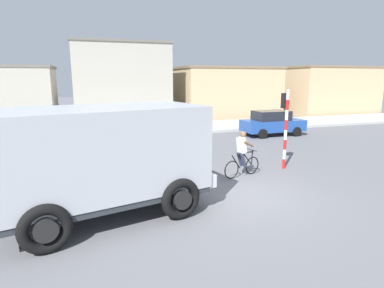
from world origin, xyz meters
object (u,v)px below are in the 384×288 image
at_px(car_white_mid, 272,123).
at_px(cyclist, 242,154).
at_px(car_red_near, 0,147).
at_px(pedestrian_near_kerb, 149,128).
at_px(truck_foreground, 104,155).
at_px(traffic_light_pole, 285,118).

bearing_deg(car_white_mid, cyclist, -128.70).
distance_m(car_red_near, pedestrian_near_kerb, 7.50).
height_order(truck_foreground, car_red_near, truck_foreground).
bearing_deg(truck_foreground, car_red_near, 121.22).
relative_size(cyclist, car_red_near, 0.40).
bearing_deg(truck_foreground, car_white_mid, 40.44).
xyz_separation_m(truck_foreground, car_red_near, (-3.93, 6.49, -0.85)).
height_order(car_white_mid, pedestrian_near_kerb, pedestrian_near_kerb).
bearing_deg(car_red_near, truck_foreground, -58.78).
relative_size(traffic_light_pole, pedestrian_near_kerb, 1.98).
distance_m(truck_foreground, cyclist, 5.46).
bearing_deg(cyclist, truck_foreground, -158.79).
bearing_deg(cyclist, car_white_mid, 51.30).
height_order(cyclist, car_white_mid, cyclist).
bearing_deg(truck_foreground, pedestrian_near_kerb, 72.94).
bearing_deg(cyclist, traffic_light_pole, 13.37).
height_order(truck_foreground, traffic_light_pole, traffic_light_pole).
distance_m(truck_foreground, car_white_mid, 14.39).
xyz_separation_m(cyclist, car_white_mid, (5.90, 7.36, -0.05)).
height_order(cyclist, pedestrian_near_kerb, cyclist).
xyz_separation_m(traffic_light_pole, car_red_near, (-11.09, 4.03, -1.25)).
distance_m(traffic_light_pole, pedestrian_near_kerb, 8.33).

